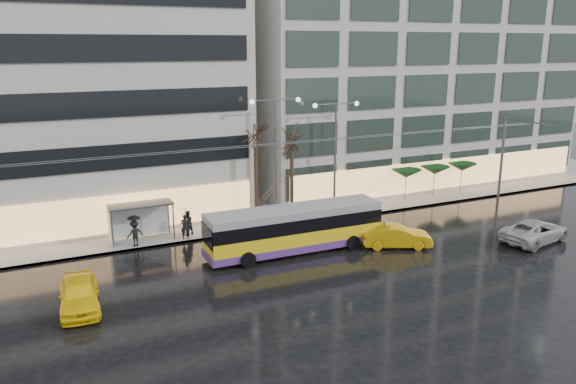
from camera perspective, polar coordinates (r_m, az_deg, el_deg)
ground at (r=32.40m, az=3.42°, el=-8.71°), size 140.00×140.00×0.00m
sidewalk at (r=45.08m, az=-2.88°, el=-1.75°), size 80.00×10.00×0.15m
kerb at (r=40.76m, az=-0.21°, el=-3.55°), size 80.00×0.10×0.15m
building_right at (r=56.02m, az=11.65°, el=14.26°), size 32.00×14.00×25.00m
trolleybus at (r=35.72m, az=0.68°, el=-3.92°), size 11.57×4.60×5.34m
catenary at (r=38.25m, az=-0.87°, el=1.72°), size 42.24×5.12×7.00m
bus_shelter at (r=38.74m, az=-15.33°, el=-2.15°), size 4.20×1.60×2.51m
street_lamp_near at (r=40.86m, az=-1.26°, el=5.06°), size 3.96×0.36×9.03m
street_lamp_far at (r=43.16m, az=4.83°, el=5.16°), size 3.96×0.36×8.53m
tree_a at (r=40.29m, az=-3.35°, el=6.48°), size 3.20×3.20×8.40m
tree_b at (r=41.78m, az=0.40°, el=5.85°), size 3.20×3.20×7.70m
parasol_a at (r=47.79m, az=11.92°, el=1.85°), size 2.50×2.50×2.65m
parasol_b at (r=49.63m, az=14.69°, el=2.16°), size 2.50×2.50×2.65m
parasol_c at (r=51.58m, az=17.26°, el=2.44°), size 2.50×2.50×2.65m
taxi_a at (r=30.39m, az=-20.45°, el=-9.68°), size 2.25×4.84×1.61m
taxi_b at (r=37.46m, az=10.96°, el=-4.43°), size 4.76×3.29×1.49m
sedan_silver at (r=41.22m, az=23.79°, el=-3.66°), size 5.75×3.42×1.50m
pedestrian_a at (r=38.24m, az=-10.45°, el=-2.67°), size 1.22×1.23×2.19m
pedestrian_b at (r=39.14m, az=-10.18°, el=-3.12°), size 1.04×0.96×1.74m
pedestrian_c at (r=37.73m, az=-15.32°, el=-3.72°), size 1.25×0.99×2.11m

